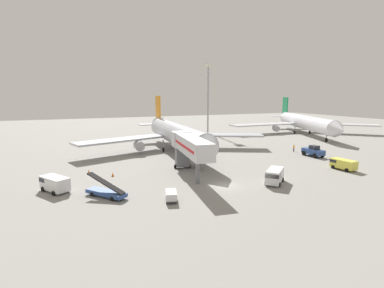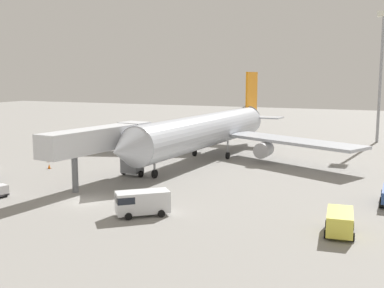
{
  "view_description": "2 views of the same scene",
  "coord_description": "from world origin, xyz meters",
  "px_view_note": "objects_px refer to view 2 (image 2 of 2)",
  "views": [
    {
      "loc": [
        -21.57,
        -37.69,
        13.81
      ],
      "look_at": [
        0.74,
        15.09,
        4.19
      ],
      "focal_mm": 26.97,
      "sensor_mm": 36.0,
      "label": 1
    },
    {
      "loc": [
        29.22,
        -39.24,
        13.07
      ],
      "look_at": [
        4.78,
        16.5,
        4.15
      ],
      "focal_mm": 43.78,
      "sensor_mm": 36.0,
      "label": 2
    }
  ],
  "objects_px": {
    "airplane_at_gate": "(209,130)",
    "service_van_far_right": "(340,221)",
    "jet_bridge": "(104,141)",
    "apron_light_mast": "(382,52)",
    "safety_cone_alpha": "(49,166)",
    "service_van_mid_right": "(141,202)",
    "safety_cone_bravo": "(48,160)"
  },
  "relations": [
    {
      "from": "jet_bridge",
      "to": "apron_light_mast",
      "type": "xyz_separation_m",
      "value": [
        28.86,
        51.81,
        12.32
      ]
    },
    {
      "from": "airplane_at_gate",
      "to": "safety_cone_alpha",
      "type": "bearing_deg",
      "value": -136.04
    },
    {
      "from": "service_van_far_right",
      "to": "safety_cone_alpha",
      "type": "bearing_deg",
      "value": 163.51
    },
    {
      "from": "airplane_at_gate",
      "to": "apron_light_mast",
      "type": "relative_size",
      "value": 1.97
    },
    {
      "from": "service_van_mid_right",
      "to": "safety_cone_bravo",
      "type": "height_order",
      "value": "service_van_mid_right"
    },
    {
      "from": "jet_bridge",
      "to": "service_van_far_right",
      "type": "distance_m",
      "value": 29.6
    },
    {
      "from": "airplane_at_gate",
      "to": "apron_light_mast",
      "type": "distance_m",
      "value": 40.67
    },
    {
      "from": "apron_light_mast",
      "to": "service_van_far_right",
      "type": "bearing_deg",
      "value": -90.53
    },
    {
      "from": "airplane_at_gate",
      "to": "safety_cone_alpha",
      "type": "distance_m",
      "value": 24.82
    },
    {
      "from": "airplane_at_gate",
      "to": "safety_cone_bravo",
      "type": "bearing_deg",
      "value": -148.93
    },
    {
      "from": "airplane_at_gate",
      "to": "service_van_far_right",
      "type": "xyz_separation_m",
      "value": [
        23.22,
        -29.07,
        -3.42
      ]
    },
    {
      "from": "service_van_far_right",
      "to": "safety_cone_bravo",
      "type": "relative_size",
      "value": 7.83
    },
    {
      "from": "airplane_at_gate",
      "to": "service_van_far_right",
      "type": "height_order",
      "value": "airplane_at_gate"
    },
    {
      "from": "airplane_at_gate",
      "to": "service_van_far_right",
      "type": "bearing_deg",
      "value": -51.38
    },
    {
      "from": "airplane_at_gate",
      "to": "safety_cone_bravo",
      "type": "relative_size",
      "value": 83.52
    },
    {
      "from": "safety_cone_alpha",
      "to": "apron_light_mast",
      "type": "relative_size",
      "value": 0.03
    },
    {
      "from": "service_van_far_right",
      "to": "safety_cone_alpha",
      "type": "relative_size",
      "value": 6.67
    },
    {
      "from": "jet_bridge",
      "to": "safety_cone_bravo",
      "type": "distance_m",
      "value": 19.02
    },
    {
      "from": "safety_cone_bravo",
      "to": "service_van_mid_right",
      "type": "bearing_deg",
      "value": -34.5
    },
    {
      "from": "service_van_far_right",
      "to": "safety_cone_bravo",
      "type": "height_order",
      "value": "service_van_far_right"
    },
    {
      "from": "safety_cone_alpha",
      "to": "service_van_mid_right",
      "type": "bearing_deg",
      "value": -31.69
    },
    {
      "from": "safety_cone_alpha",
      "to": "safety_cone_bravo",
      "type": "distance_m",
      "value": 5.55
    },
    {
      "from": "safety_cone_alpha",
      "to": "safety_cone_bravo",
      "type": "relative_size",
      "value": 1.17
    },
    {
      "from": "safety_cone_alpha",
      "to": "apron_light_mast",
      "type": "height_order",
      "value": "apron_light_mast"
    },
    {
      "from": "apron_light_mast",
      "to": "jet_bridge",
      "type": "bearing_deg",
      "value": -119.12
    },
    {
      "from": "service_van_mid_right",
      "to": "apron_light_mast",
      "type": "relative_size",
      "value": 0.2
    },
    {
      "from": "airplane_at_gate",
      "to": "apron_light_mast",
      "type": "xyz_separation_m",
      "value": [
        23.77,
        30.32,
        13.01
      ]
    },
    {
      "from": "safety_cone_alpha",
      "to": "safety_cone_bravo",
      "type": "height_order",
      "value": "safety_cone_alpha"
    },
    {
      "from": "safety_cone_alpha",
      "to": "service_van_far_right",
      "type": "bearing_deg",
      "value": -16.49
    },
    {
      "from": "airplane_at_gate",
      "to": "jet_bridge",
      "type": "distance_m",
      "value": 22.09
    },
    {
      "from": "service_van_mid_right",
      "to": "service_van_far_right",
      "type": "distance_m",
      "value": 17.85
    },
    {
      "from": "service_van_mid_right",
      "to": "service_van_far_right",
      "type": "height_order",
      "value": "service_van_mid_right"
    }
  ]
}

